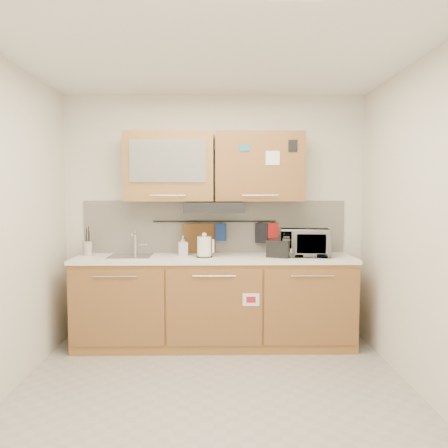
{
  "coord_description": "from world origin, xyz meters",
  "views": [
    {
      "loc": [
        0.03,
        -3.21,
        1.57
      ],
      "look_at": [
        0.1,
        1.05,
        1.26
      ],
      "focal_mm": 35.0,
      "sensor_mm": 36.0,
      "label": 1
    }
  ],
  "objects": [
    {
      "name": "microwave",
      "position": [
        0.93,
        1.21,
        1.06
      ],
      "size": [
        0.53,
        0.39,
        0.27
      ],
      "primitive_type": "imported",
      "rotation": [
        0.0,
        0.0,
        -0.12
      ],
      "color": "#999999",
      "rests_on": "countertop"
    },
    {
      "name": "ceiling",
      "position": [
        0.0,
        0.0,
        2.6
      ],
      "size": [
        3.2,
        3.2,
        0.0
      ],
      "primitive_type": "plane",
      "rotation": [
        3.14,
        0.0,
        0.0
      ],
      "color": "white",
      "rests_on": "wall_back"
    },
    {
      "name": "soap_bottle",
      "position": [
        -0.33,
        1.28,
        1.02
      ],
      "size": [
        0.11,
        0.11,
        0.2
      ],
      "primitive_type": "imported",
      "rotation": [
        0.0,
        0.0,
        0.23
      ],
      "color": "#999999",
      "rests_on": "countertop"
    },
    {
      "name": "kettle",
      "position": [
        -0.1,
        1.14,
        1.02
      ],
      "size": [
        0.18,
        0.16,
        0.25
      ],
      "rotation": [
        0.0,
        0.0,
        0.04
      ],
      "color": "white",
      "rests_on": "countertop"
    },
    {
      "name": "utensil_rail",
      "position": [
        0.0,
        1.45,
        1.26
      ],
      "size": [
        1.3,
        0.02,
        0.02
      ],
      "primitive_type": "cylinder",
      "rotation": [
        0.0,
        1.57,
        0.0
      ],
      "color": "black",
      "rests_on": "backsplash"
    },
    {
      "name": "cutting_board",
      "position": [
        -0.16,
        1.44,
        1.02
      ],
      "size": [
        0.35,
        0.11,
        0.44
      ],
      "primitive_type": "cube",
      "rotation": [
        0.0,
        0.0,
        0.25
      ],
      "color": "brown",
      "rests_on": "utensil_rail"
    },
    {
      "name": "dark_pouch",
      "position": [
        0.5,
        1.44,
        1.14
      ],
      "size": [
        0.14,
        0.09,
        0.21
      ],
      "primitive_type": "cube",
      "rotation": [
        0.0,
        0.0,
        -0.4
      ],
      "color": "black",
      "rests_on": "utensil_rail"
    },
    {
      "name": "wall_right",
      "position": [
        1.6,
        0.0,
        1.3
      ],
      "size": [
        0.0,
        3.0,
        3.0
      ],
      "primitive_type": "plane",
      "rotation": [
        1.57,
        0.0,
        -1.57
      ],
      "color": "silver",
      "rests_on": "ground"
    },
    {
      "name": "countertop",
      "position": [
        0.0,
        1.19,
        0.9
      ],
      "size": [
        2.82,
        0.62,
        0.04
      ],
      "primitive_type": "cube",
      "color": "white",
      "rests_on": "base_cabinet"
    },
    {
      "name": "wall_back",
      "position": [
        0.0,
        1.5,
        1.3
      ],
      "size": [
        3.2,
        0.0,
        3.2
      ],
      "primitive_type": "plane",
      "rotation": [
        1.57,
        0.0,
        0.0
      ],
      "color": "silver",
      "rests_on": "ground"
    },
    {
      "name": "toaster",
      "position": [
        0.64,
        1.12,
        1.01
      ],
      "size": [
        0.26,
        0.21,
        0.17
      ],
      "rotation": [
        0.0,
        0.0,
        -0.38
      ],
      "color": "black",
      "rests_on": "countertop"
    },
    {
      "name": "backsplash",
      "position": [
        0.0,
        1.49,
        1.2
      ],
      "size": [
        2.8,
        0.02,
        0.56
      ],
      "primitive_type": "cube",
      "color": "silver",
      "rests_on": "countertop"
    },
    {
      "name": "floor",
      "position": [
        0.0,
        0.0,
        0.0
      ],
      "size": [
        3.2,
        3.2,
        0.0
      ],
      "primitive_type": "plane",
      "color": "#9E9993",
      "rests_on": "ground"
    },
    {
      "name": "range_hood",
      "position": [
        0.0,
        1.25,
        1.42
      ],
      "size": [
        0.6,
        0.46,
        0.1
      ],
      "primitive_type": "cube",
      "color": "black",
      "rests_on": "upper_cabinets"
    },
    {
      "name": "oven_mitt",
      "position": [
        0.07,
        1.44,
        1.15
      ],
      "size": [
        0.12,
        0.06,
        0.19
      ],
      "primitive_type": "cube",
      "rotation": [
        0.0,
        0.0,
        -0.27
      ],
      "color": "navy",
      "rests_on": "utensil_rail"
    },
    {
      "name": "utensil_crock",
      "position": [
        -1.3,
        1.28,
        1.0
      ],
      "size": [
        0.15,
        0.15,
        0.3
      ],
      "rotation": [
        0.0,
        0.0,
        0.31
      ],
      "color": "silver",
      "rests_on": "countertop"
    },
    {
      "name": "pot_holder",
      "position": [
        0.62,
        1.44,
        1.16
      ],
      "size": [
        0.13,
        0.04,
        0.16
      ],
      "primitive_type": "cube",
      "rotation": [
        0.0,
        0.0,
        0.13
      ],
      "color": "red",
      "rests_on": "utensil_rail"
    },
    {
      "name": "upper_cabinets",
      "position": [
        -0.0,
        1.32,
        1.83
      ],
      "size": [
        1.82,
        0.37,
        0.7
      ],
      "color": "#AB7E3C",
      "rests_on": "wall_back"
    },
    {
      "name": "base_cabinet",
      "position": [
        0.0,
        1.19,
        0.41
      ],
      "size": [
        2.8,
        0.64,
        0.88
      ],
      "color": "#AB7E3C",
      "rests_on": "floor"
    },
    {
      "name": "sink",
      "position": [
        -0.85,
        1.21,
        0.92
      ],
      "size": [
        0.42,
        0.4,
        0.26
      ],
      "color": "silver",
      "rests_on": "countertop"
    }
  ]
}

